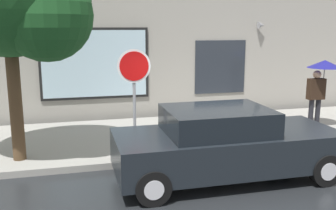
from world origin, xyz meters
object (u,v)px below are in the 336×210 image
object	(u,v)px
fire_hydrant	(228,129)
pedestrian_with_umbrella	(322,75)
parked_car	(225,144)
stop_sign	(134,81)

from	to	relation	value
fire_hydrant	pedestrian_with_umbrella	distance (m)	3.53
parked_car	fire_hydrant	size ratio (longest dim) A/B	5.46
parked_car	fire_hydrant	world-z (taller)	parked_car
fire_hydrant	stop_sign	distance (m)	2.67
fire_hydrant	pedestrian_with_umbrella	size ratio (longest dim) A/B	0.42
pedestrian_with_umbrella	stop_sign	bearing A→B (deg)	-170.48
parked_car	stop_sign	bearing A→B (deg)	134.08
fire_hydrant	pedestrian_with_umbrella	xyz separation A→B (m)	(3.21, 0.90, 1.15)
pedestrian_with_umbrella	stop_sign	distance (m)	5.63
fire_hydrant	stop_sign	bearing A→B (deg)	-179.30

